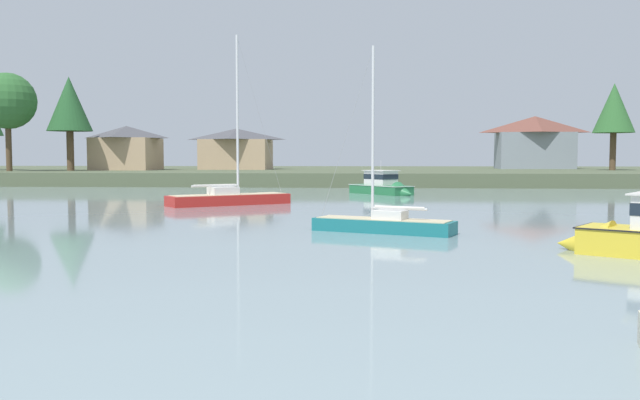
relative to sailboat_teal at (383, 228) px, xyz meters
The scene contains 10 objects.
far_shore_bank 74.62m from the sailboat_teal, 98.95° to the left, with size 200.55×56.54×1.67m, color #4C563D.
sailboat_teal is the anchor object (origin of this frame).
sailboat_red 21.03m from the sailboat_teal, 122.57° to the left, with size 8.99×7.37×13.33m.
cruiser_green 32.54m from the sailboat_teal, 88.48° to the left, with size 6.81×7.69×4.12m.
shore_tree_left_mid 75.19m from the sailboat_teal, 62.92° to the left, with size 5.73×5.73×12.33m.
shore_tree_inland_c 71.74m from the sailboat_teal, 126.02° to the left, with size 6.07×6.07×12.87m.
shore_tree_far_left 74.11m from the sailboat_teal, 131.89° to the left, with size 7.50×7.50×13.12m.
cottage_hillside 72.47m from the sailboat_teal, 106.86° to the left, with size 10.90×8.73×6.20m.
cottage_eastern 81.43m from the sailboat_teal, 71.67° to the left, with size 12.52×6.65×8.34m.
cottage_behind_trees 73.36m from the sailboat_teal, 119.55° to the left, with size 9.09×9.05×6.40m.
Camera 1 is at (10.93, -5.63, 3.69)m, focal length 37.79 mm.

